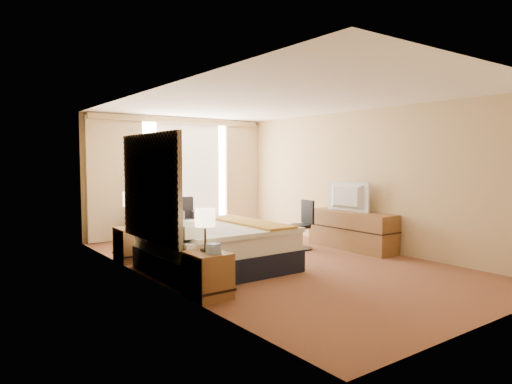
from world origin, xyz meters
TOP-DOWN VIEW (x-y plane):
  - floor at (0.00, 0.00)m, footprint 4.20×7.00m
  - ceiling at (0.00, 0.00)m, footprint 4.20×7.00m
  - wall_back at (0.00, 3.50)m, footprint 4.20×0.02m
  - wall_front at (0.00, -3.50)m, footprint 4.20×0.02m
  - wall_left at (-2.10, 0.00)m, footprint 0.02×7.00m
  - wall_right at (2.10, 0.00)m, footprint 0.02×7.00m
  - headboard at (-2.06, 0.20)m, footprint 0.06×1.85m
  - nightstand_left at (-1.87, -1.05)m, footprint 0.45×0.52m
  - nightstand_right at (-1.87, 1.45)m, footprint 0.45×0.52m
  - media_dresser at (1.83, 0.00)m, footprint 0.50×1.80m
  - window at (0.25, 3.47)m, footprint 2.30×0.02m
  - curtains at (-0.00, 3.39)m, footprint 4.12×0.19m
  - bed at (-1.06, 0.09)m, footprint 1.97×1.80m
  - loveseat at (-0.60, 2.92)m, footprint 1.56×1.13m
  - floor_lamp at (-1.48, 2.30)m, footprint 0.21×0.21m
  - desk_chair at (1.09, 0.53)m, footprint 0.44×0.44m
  - lamp_left at (-1.87, -0.99)m, footprint 0.25×0.25m
  - lamp_right at (-1.86, 1.42)m, footprint 0.28×0.28m
  - tissue_box at (-1.86, -1.16)m, footprint 0.17×0.17m
  - telephone at (-1.82, 1.52)m, footprint 0.20×0.18m
  - television at (1.78, 0.13)m, footprint 0.18×0.97m

SIDE VIEW (x-z plane):
  - floor at x=0.00m, z-range -0.01..0.01m
  - nightstand_left at x=-1.87m, z-range 0.00..0.55m
  - nightstand_right at x=-1.87m, z-range 0.00..0.55m
  - loveseat at x=-0.60m, z-range -0.15..0.73m
  - bed at x=-1.06m, z-range -0.13..0.83m
  - media_dresser at x=1.83m, z-range 0.00..0.70m
  - desk_chair at x=1.09m, z-range -0.05..0.86m
  - telephone at x=-1.82m, z-range 0.55..0.61m
  - tissue_box at x=-1.86m, z-range 0.55..0.67m
  - lamp_left at x=-1.87m, z-range 0.69..1.21m
  - television at x=1.78m, z-range 0.70..1.25m
  - lamp_right at x=-1.86m, z-range 0.71..1.31m
  - floor_lamp at x=-1.48m, z-range 0.34..2.00m
  - headboard at x=-2.06m, z-range 0.53..2.03m
  - wall_back at x=0.00m, z-range 0.00..2.60m
  - wall_front at x=0.00m, z-range 0.00..2.60m
  - wall_left at x=-2.10m, z-range 0.00..2.60m
  - wall_right at x=2.10m, z-range 0.00..2.60m
  - window at x=0.25m, z-range 0.17..2.47m
  - curtains at x=0.00m, z-range 0.13..2.69m
  - ceiling at x=0.00m, z-range 2.59..2.61m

